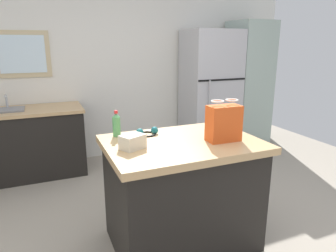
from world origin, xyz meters
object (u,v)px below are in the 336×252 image
at_px(tall_cabinet, 248,85).
at_px(small_box, 133,142).
at_px(bottle, 116,125).
at_px(ear_defenders, 147,132).
at_px(refrigerator, 210,92).
at_px(shopping_bag, 224,123).
at_px(kitchen_island, 182,192).

distance_m(tall_cabinet, small_box, 3.31).
relative_size(bottle, ear_defenders, 1.11).
distance_m(refrigerator, shopping_bag, 2.44).
height_order(tall_cabinet, shopping_bag, tall_cabinet).
distance_m(tall_cabinet, ear_defenders, 2.95).
bearing_deg(kitchen_island, ear_defenders, 126.95).
height_order(kitchen_island, shopping_bag, shopping_bag).
bearing_deg(bottle, shopping_bag, -30.77).
relative_size(refrigerator, bottle, 8.51).
xyz_separation_m(kitchen_island, refrigerator, (1.45, 2.03, 0.48)).
distance_m(kitchen_island, refrigerator, 2.54).
relative_size(refrigerator, shopping_bag, 5.67).
bearing_deg(ear_defenders, refrigerator, 46.83).
relative_size(kitchen_island, ear_defenders, 6.15).
relative_size(tall_cabinet, ear_defenders, 10.14).
height_order(shopping_bag, bottle, shopping_bag).
bearing_deg(shopping_bag, small_box, 172.82).
bearing_deg(shopping_bag, tall_cabinet, 49.13).
bearing_deg(tall_cabinet, small_box, -141.50).
xyz_separation_m(bottle, ear_defenders, (0.25, -0.07, -0.08)).
bearing_deg(bottle, refrigerator, 41.73).
distance_m(refrigerator, tall_cabinet, 0.72).
bearing_deg(refrigerator, bottle, -138.27).
distance_m(tall_cabinet, shopping_bag, 2.84).
height_order(shopping_bag, small_box, shopping_bag).
distance_m(refrigerator, bottle, 2.55).
bearing_deg(bottle, small_box, -84.92).
bearing_deg(kitchen_island, bottle, 143.37).
height_order(refrigerator, tall_cabinet, tall_cabinet).
relative_size(tall_cabinet, shopping_bag, 6.10).
relative_size(shopping_bag, small_box, 1.93).
xyz_separation_m(kitchen_island, tall_cabinet, (2.17, 2.03, 0.55)).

